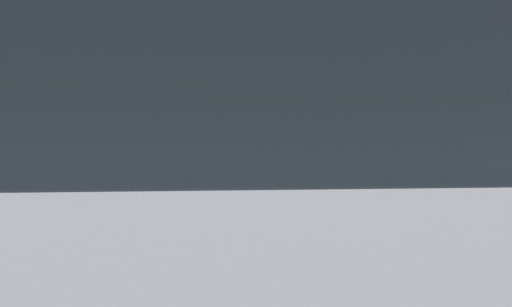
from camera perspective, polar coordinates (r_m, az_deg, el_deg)
name	(u,v)px	position (r m, az deg, el deg)	size (l,w,h in m)	color
parking_meter	(152,163)	(3.73, -5.78, -0.54)	(0.16, 0.17, 1.47)	slate
pedestrian_at_meter	(291,188)	(4.10, 1.97, -1.92)	(0.61, 0.66, 1.66)	slate
background_railing	(38,208)	(5.49, -11.99, -3.00)	(24.06, 0.06, 1.12)	black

